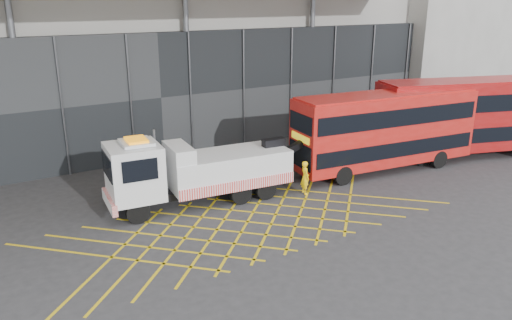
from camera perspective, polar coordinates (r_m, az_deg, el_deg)
ground_plane at (r=22.87m, az=-4.47°, el=-7.95°), size 120.00×120.00×0.00m
road_markings at (r=23.56m, az=-0.99°, el=-7.07°), size 19.96×7.16×0.01m
construction_building at (r=38.44m, az=-15.36°, el=15.89°), size 55.00×23.97×18.00m
recovery_truck at (r=25.17m, az=-7.01°, el=-1.19°), size 11.06×3.54×3.83m
bus_towed at (r=30.77m, az=14.53°, el=3.57°), size 11.84×4.06×4.72m
bus_second at (r=35.42m, az=23.26°, el=4.83°), size 12.64×6.64×5.05m
worker at (r=26.66m, az=5.63°, el=-1.99°), size 0.58×0.75×1.82m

